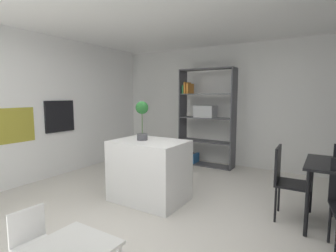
{
  "coord_description": "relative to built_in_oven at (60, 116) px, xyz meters",
  "views": [
    {
      "loc": [
        1.76,
        -2.72,
        1.56
      ],
      "look_at": [
        -0.12,
        0.3,
        1.14
      ],
      "focal_mm": 27.75,
      "sensor_mm": 36.0,
      "label": 1
    }
  ],
  "objects": [
    {
      "name": "open_bookshelf",
      "position": [
        2.09,
        2.15,
        -0.09
      ],
      "size": [
        1.23,
        0.36,
        2.14
      ],
      "color": "#4C4C51",
      "rests_on": "ground_plane"
    },
    {
      "name": "cabinet_niche_splashback",
      "position": [
        -0.02,
        -0.99,
        -0.1
      ],
      "size": [
        0.01,
        0.95,
        0.59
      ],
      "color": "#9E932D",
      "rests_on": "ground_plane"
    },
    {
      "name": "dining_chair_island_side",
      "position": [
        4.02,
        0.32,
        -0.61
      ],
      "size": [
        0.43,
        0.43,
        0.92
      ],
      "rotation": [
        0.0,
        0.0,
        1.61
      ],
      "color": "black",
      "rests_on": "ground_plane"
    },
    {
      "name": "ground_plane",
      "position": [
        2.68,
        -0.43,
        -1.16
      ],
      "size": [
        9.38,
        9.38,
        0.0
      ],
      "primitive_type": "plane",
      "color": "beige"
    },
    {
      "name": "child_chair_left",
      "position": [
        2.39,
        -2.01,
        -0.83
      ],
      "size": [
        0.33,
        0.33,
        0.6
      ],
      "rotation": [
        0.0,
        0.0,
        1.49
      ],
      "color": "white",
      "rests_on": "ground_plane"
    },
    {
      "name": "kitchen_island",
      "position": [
        2.22,
        -0.11,
        -0.71
      ],
      "size": [
        1.06,
        0.76,
        0.9
      ],
      "primitive_type": "cube",
      "color": "white",
      "rests_on": "ground_plane"
    },
    {
      "name": "potted_plant_on_island",
      "position": [
        2.11,
        -0.12,
        0.11
      ],
      "size": [
        0.19,
        0.19,
        0.58
      ],
      "color": "#4C4C51",
      "rests_on": "kitchen_island"
    },
    {
      "name": "back_partition",
      "position": [
        2.68,
        2.52,
        0.17
      ],
      "size": [
        6.82,
        0.06,
        2.67
      ],
      "primitive_type": "cube",
      "color": "silver",
      "rests_on": "ground_plane"
    },
    {
      "name": "built_in_oven",
      "position": [
        0.0,
        0.0,
        0.0
      ],
      "size": [
        0.06,
        0.62,
        0.6
      ],
      "color": "black",
      "rests_on": "ground_plane"
    },
    {
      "name": "tall_cabinet_run_left",
      "position": [
        -0.35,
        -0.43,
        0.17
      ],
      "size": [
        0.65,
        5.38,
        2.67
      ],
      "primitive_type": "cube",
      "color": "white",
      "rests_on": "ground_plane"
    }
  ]
}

